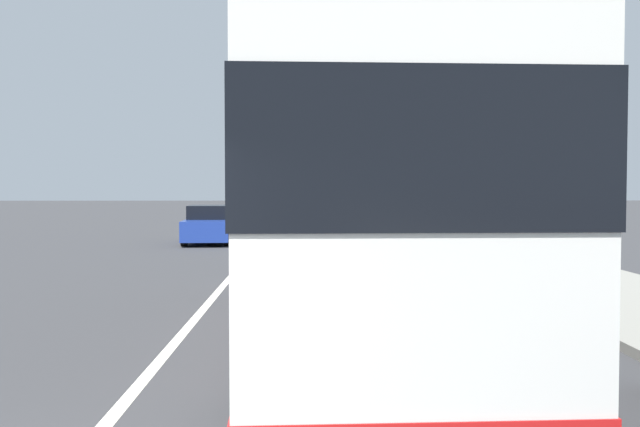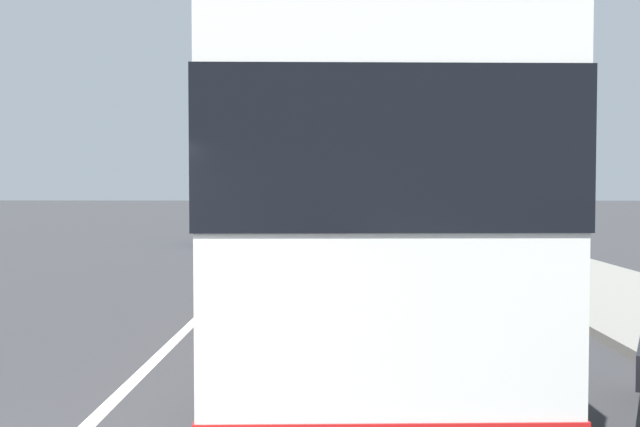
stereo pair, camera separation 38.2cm
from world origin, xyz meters
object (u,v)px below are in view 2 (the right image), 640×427
Objects in this scene: coach_bus at (344,198)px; car_behind_bus at (325,218)px; utility_pole at (541,147)px; car_oncoming at (226,225)px.

car_behind_bus is (22.86, 0.51, -1.28)m from coach_bus.
car_oncoming is at bearing 49.16° from utility_pole.
coach_bus is 2.54× the size of car_behind_bus.
coach_bus is 10.52m from utility_pole.
coach_bus is at bearing 178.40° from car_behind_bus.
car_oncoming is 0.99× the size of car_behind_bus.
coach_bus is 1.76× the size of utility_pole.
car_behind_bus is at bearing 23.03° from utility_pole.
car_oncoming is (17.35, 4.33, -1.32)m from coach_bus.
coach_bus is 17.93m from car_oncoming.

